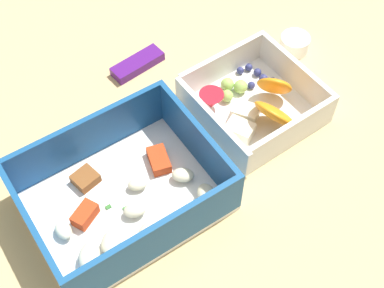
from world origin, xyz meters
TOP-DOWN VIEW (x-y plane):
  - table_surface at (0.00, 0.00)cm, footprint 80.00×80.00cm
  - pasta_container at (-10.99, -2.17)cm, footprint 19.82×15.44cm
  - fruit_bowl at (7.73, 0.49)cm, footprint 14.04×13.96cm
  - candy_bar at (0.33, 14.50)cm, footprint 7.25×3.26cm
  - paper_cup_liner at (18.77, 6.09)cm, footprint 3.80×3.80cm

SIDE VIEW (x-z plane):
  - table_surface at x=0.00cm, z-range 0.00..2.00cm
  - candy_bar at x=0.33cm, z-range 2.00..3.20cm
  - paper_cup_liner at x=18.77cm, z-range 2.00..4.19cm
  - fruit_bowl at x=7.73cm, z-range 0.98..6.60cm
  - pasta_container at x=-10.99cm, z-range 0.80..7.30cm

